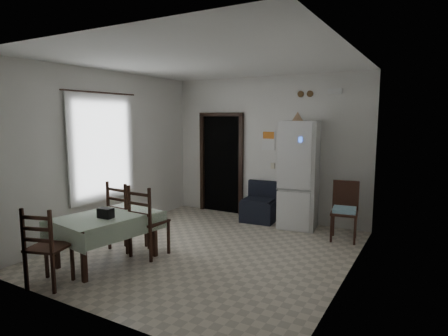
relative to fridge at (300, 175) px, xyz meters
name	(u,v)px	position (x,y,z in m)	size (l,w,h in m)	color
ground	(208,250)	(-0.82, -1.93, -1.01)	(4.50, 4.50, 0.00)	#BEB29B
ceiling	(207,61)	(-0.82, -1.93, 1.89)	(4.20, 4.50, 0.02)	white
wall_back	(266,148)	(-0.82, 0.32, 0.44)	(4.20, 0.02, 2.90)	silver
wall_front	(89,180)	(-0.82, -4.18, 0.44)	(4.20, 0.02, 2.90)	silver
wall_left	(109,152)	(-2.92, -1.93, 0.44)	(0.02, 4.50, 2.90)	silver
wall_right	(350,168)	(1.28, -1.93, 0.44)	(0.02, 4.50, 2.90)	silver
doorway	(227,163)	(-1.87, 0.52, 0.05)	(1.06, 0.52, 2.22)	black
window_recess	(98,148)	(-2.97, -2.13, 0.54)	(0.10, 1.20, 1.60)	silver
curtain	(103,148)	(-2.86, -2.13, 0.54)	(0.02, 1.45, 1.85)	silver
curtain_rod	(101,92)	(-2.85, -2.13, 1.49)	(0.02, 0.02, 1.60)	black
calendar	(269,140)	(-0.77, 0.31, 0.61)	(0.28, 0.02, 0.40)	white
calendar_image	(269,135)	(-0.77, 0.30, 0.71)	(0.24, 0.01, 0.14)	orange
light_switch	(273,166)	(-0.67, 0.31, 0.09)	(0.08, 0.02, 0.12)	beige
vent_left	(301,94)	(-0.12, 0.30, 1.51)	(0.12, 0.12, 0.03)	brown
vent_right	(310,94)	(0.06, 0.30, 1.51)	(0.12, 0.12, 0.03)	brown
emergency_light	(335,91)	(0.53, 0.28, 1.54)	(0.25, 0.07, 0.09)	white
fridge	(300,175)	(0.00, 0.00, 0.00)	(0.65, 0.65, 2.02)	silver
tan_cone	(298,116)	(-0.04, -0.09, 1.09)	(0.20, 0.20, 0.16)	tan
navy_seat	(259,202)	(-0.83, 0.00, -0.61)	(0.65, 0.63, 0.79)	black
corner_chair	(344,211)	(0.92, -0.37, -0.51)	(0.43, 0.43, 1.00)	black
dining_table	(108,239)	(-1.82, -3.06, -0.66)	(0.89, 1.34, 0.70)	#AABFA3
black_bag	(106,213)	(-1.72, -3.17, -0.24)	(0.21, 0.13, 0.14)	black
dining_chair_far_left	(127,215)	(-2.00, -2.47, -0.46)	(0.47, 0.47, 1.09)	black
dining_chair_far_right	(149,220)	(-1.48, -2.55, -0.46)	(0.47, 0.47, 1.09)	black
dining_chair_near_head	(48,246)	(-1.87, -3.96, -0.50)	(0.44, 0.44, 1.02)	black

